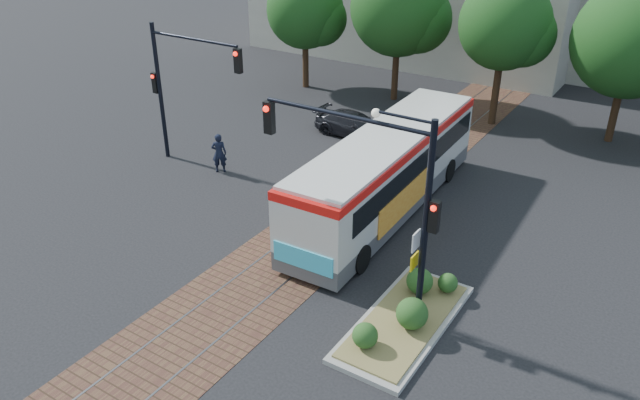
{
  "coord_description": "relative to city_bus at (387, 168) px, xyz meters",
  "views": [
    {
      "loc": [
        10.39,
        -14.14,
        11.47
      ],
      "look_at": [
        0.28,
        1.59,
        1.6
      ],
      "focal_mm": 35.0,
      "sensor_mm": 36.0,
      "label": 1
    }
  ],
  "objects": [
    {
      "name": "city_bus",
      "position": [
        0.0,
        0.0,
        0.0
      ],
      "size": [
        2.82,
        11.68,
        3.1
      ],
      "rotation": [
        0.0,
        0.0,
        0.03
      ],
      "color": "#4B4B4E",
      "rests_on": "ground"
    },
    {
      "name": "tree_row",
      "position": [
        0.05,
        11.58,
        3.12
      ],
      "size": [
        26.4,
        5.6,
        7.67
      ],
      "color": "#382314",
      "rests_on": "ground"
    },
    {
      "name": "traffic_island",
      "position": [
        3.66,
        -5.74,
        -1.4
      ],
      "size": [
        2.2,
        5.2,
        1.13
      ],
      "color": "gray",
      "rests_on": "ground"
    },
    {
      "name": "officer",
      "position": [
        -7.55,
        -0.81,
        -0.86
      ],
      "size": [
        0.76,
        0.71,
        1.74
      ],
      "primitive_type": "imported",
      "rotation": [
        0.0,
        0.0,
        3.76
      ],
      "color": "black",
      "rests_on": "ground"
    },
    {
      "name": "trackbed",
      "position": [
        -1.16,
        -0.84,
        -1.72
      ],
      "size": [
        3.6,
        40.0,
        0.02
      ],
      "color": "brown",
      "rests_on": "ground"
    },
    {
      "name": "parked_car",
      "position": [
        -4.79,
        5.86,
        -1.15
      ],
      "size": [
        4.08,
        1.81,
        1.16
      ],
      "primitive_type": "imported",
      "rotation": [
        0.0,
        0.0,
        1.53
      ],
      "color": "black",
      "rests_on": "ground"
    },
    {
      "name": "ground",
      "position": [
        -1.16,
        -4.84,
        -1.73
      ],
      "size": [
        120.0,
        120.0,
        0.0
      ],
      "primitive_type": "plane",
      "color": "black",
      "rests_on": "ground"
    },
    {
      "name": "signal_pole_main",
      "position": [
        2.71,
        -5.65,
        2.43
      ],
      "size": [
        5.49,
        0.46,
        6.0
      ],
      "color": "black",
      "rests_on": "ground"
    },
    {
      "name": "warehouses",
      "position": [
        -1.68,
        23.91,
        2.08
      ],
      "size": [
        40.0,
        13.0,
        8.0
      ],
      "color": "#ADA899",
      "rests_on": "ground"
    },
    {
      "name": "signal_pole_left",
      "position": [
        -9.52,
        -0.85,
        2.13
      ],
      "size": [
        4.99,
        0.34,
        6.0
      ],
      "color": "black",
      "rests_on": "ground"
    }
  ]
}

